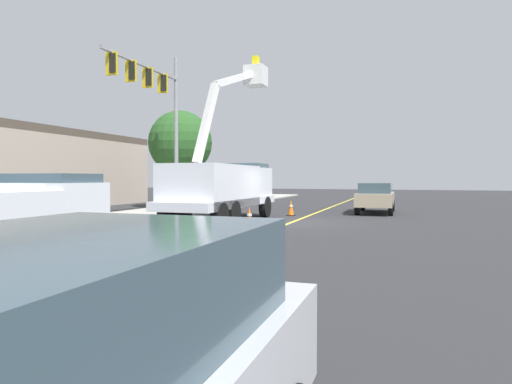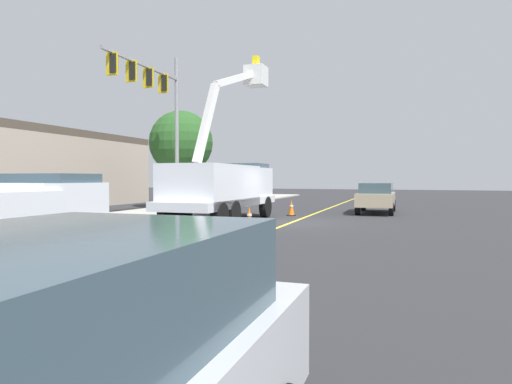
% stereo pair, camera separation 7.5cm
% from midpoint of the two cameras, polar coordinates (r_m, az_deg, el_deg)
% --- Properties ---
extents(ground, '(120.00, 120.00, 0.00)m').
position_cam_midpoint_polar(ground, '(19.57, 4.50, -3.95)').
color(ground, '#2D2D30').
extents(sidewalk_far_side, '(60.09, 5.55, 0.12)m').
position_cam_midpoint_polar(sidewalk_far_side, '(23.23, -16.55, -2.96)').
color(sidewalk_far_side, '#B2ADA3').
rests_on(sidewalk_far_side, ground).
extents(lane_centre_stripe, '(49.98, 1.79, 0.01)m').
position_cam_midpoint_polar(lane_centre_stripe, '(19.57, 4.50, -3.93)').
color(lane_centre_stripe, yellow).
rests_on(lane_centre_stripe, ground).
extents(utility_bucket_truck, '(8.28, 3.01, 7.55)m').
position_cam_midpoint_polar(utility_bucket_truck, '(19.86, -4.30, 0.84)').
color(utility_bucket_truck, white).
rests_on(utility_bucket_truck, ground).
extents(passing_minivan, '(4.86, 2.08, 1.69)m').
position_cam_midpoint_polar(passing_minivan, '(25.65, 15.16, -0.47)').
color(passing_minivan, tan).
rests_on(passing_minivan, ground).
extents(traffic_cone_mid_front, '(0.40, 0.40, 0.70)m').
position_cam_midpoint_polar(traffic_cone_mid_front, '(11.39, -12.48, -6.38)').
color(traffic_cone_mid_front, black).
rests_on(traffic_cone_mid_front, ground).
extents(traffic_cone_mid_rear, '(0.40, 0.40, 0.86)m').
position_cam_midpoint_polar(traffic_cone_mid_rear, '(17.16, -0.99, -3.33)').
color(traffic_cone_mid_rear, black).
rests_on(traffic_cone_mid_rear, ground).
extents(traffic_cone_trailing, '(0.40, 0.40, 0.82)m').
position_cam_midpoint_polar(traffic_cone_trailing, '(23.10, 4.45, -2.07)').
color(traffic_cone_trailing, black).
rests_on(traffic_cone_trailing, ground).
extents(traffic_signal_mast, '(6.58, 0.70, 8.73)m').
position_cam_midpoint_polar(traffic_signal_mast, '(24.00, -12.86, 11.60)').
color(traffic_signal_mast, gray).
rests_on(traffic_signal_mast, ground).
extents(street_tree_right, '(4.19, 4.19, 6.41)m').
position_cam_midpoint_polar(street_tree_right, '(29.67, -9.83, 6.30)').
color(street_tree_right, brown).
rests_on(street_tree_right, ground).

